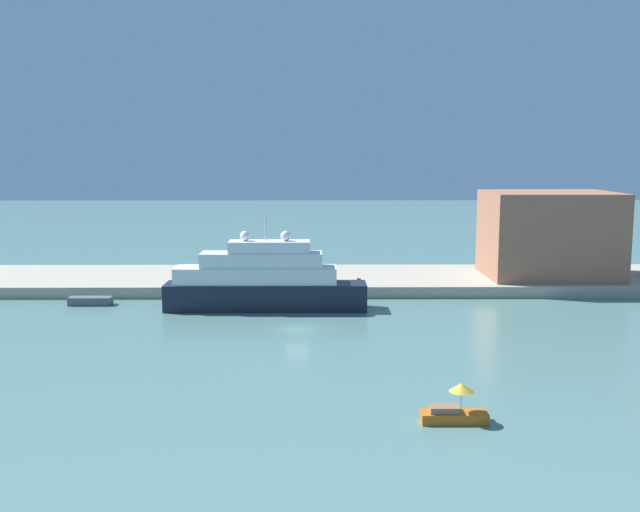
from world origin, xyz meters
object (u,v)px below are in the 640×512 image
at_px(harbor_building, 549,234).
at_px(person_figure, 240,272).
at_px(work_barge, 90,301).
at_px(parked_car, 208,274).
at_px(large_yacht, 263,282).
at_px(mooring_bollard, 359,282).
at_px(small_motorboat, 454,410).

xyz_separation_m(harbor_building, person_figure, (-42.25, -1.05, -5.06)).
bearing_deg(work_barge, parked_car, 37.18).
relative_size(large_yacht, harbor_building, 1.38).
xyz_separation_m(harbor_building, mooring_bollard, (-26.41, -6.50, -5.38)).
xyz_separation_m(work_barge, parked_car, (12.92, 9.80, 1.59)).
bearing_deg(small_motorboat, person_figure, 111.60).
distance_m(work_barge, harbor_building, 60.91).
xyz_separation_m(large_yacht, small_motorboat, (15.69, -36.64, -2.36)).
bearing_deg(harbor_building, parked_car, -177.66).
xyz_separation_m(large_yacht, mooring_bollard, (11.78, 7.80, -1.40)).
bearing_deg(mooring_bollard, harbor_building, 13.83).
bearing_deg(parked_car, large_yacht, -56.28).
distance_m(small_motorboat, mooring_bollard, 44.62).
xyz_separation_m(small_motorboat, mooring_bollard, (-3.92, 44.43, 0.96)).
bearing_deg(work_barge, small_motorboat, -46.76).
relative_size(work_barge, harbor_building, 0.30).
xyz_separation_m(person_figure, mooring_bollard, (15.83, -5.45, -0.32)).
xyz_separation_m(small_motorboat, harbor_building, (22.49, 50.94, 6.34)).
bearing_deg(work_barge, person_figure, 31.85).
height_order(parked_car, person_figure, person_figure).
distance_m(harbor_building, parked_car, 46.79).
bearing_deg(small_motorboat, work_barge, 133.24).
bearing_deg(person_figure, work_barge, -148.15).
relative_size(small_motorboat, work_barge, 0.89).
relative_size(large_yacht, small_motorboat, 5.14).
bearing_deg(harbor_building, large_yacht, -159.47).
bearing_deg(large_yacht, small_motorboat, -66.81).
bearing_deg(small_motorboat, harbor_building, 66.17).
bearing_deg(person_figure, harbor_building, 1.42).
bearing_deg(large_yacht, parked_car, 123.72).
bearing_deg(parked_car, mooring_bollard, -12.93).
distance_m(small_motorboat, person_figure, 53.67).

